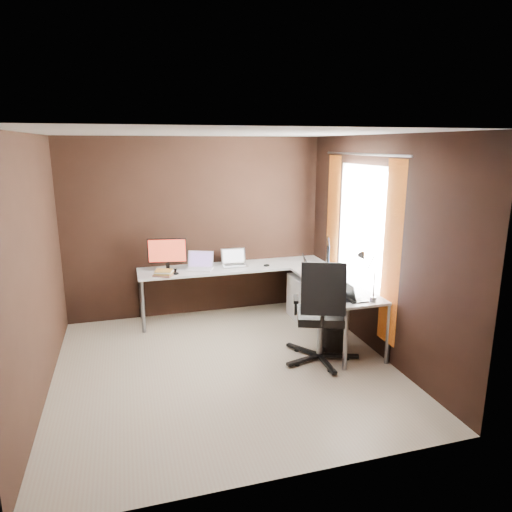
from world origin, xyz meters
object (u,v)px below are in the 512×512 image
(laptop_silver, at_px, (234,262))
(laptop_black_small, at_px, (353,295))
(office_chair, at_px, (320,332))
(book_stack, at_px, (164,273))
(laptop_white, at_px, (200,265))
(wastebasket, at_px, (333,338))
(drawer_pedestal, at_px, (307,297))
(monitor_right, at_px, (328,257))
(monitor_left, at_px, (167,253))
(laptop_black_big, at_px, (312,273))
(desk_lamp, at_px, (367,270))

(laptop_silver, height_order, laptop_black_small, laptop_silver)
(laptop_black_small, height_order, office_chair, office_chair)
(laptop_black_small, bearing_deg, book_stack, 52.38)
(laptop_white, xyz_separation_m, wastebasket, (1.35, -1.42, -0.63))
(laptop_silver, relative_size, laptop_black_small, 1.22)
(laptop_white, bearing_deg, drawer_pedestal, 9.50)
(monitor_right, xyz_separation_m, laptop_white, (-1.51, 0.84, -0.22))
(monitor_left, distance_m, laptop_black_small, 2.54)
(laptop_silver, distance_m, wastebasket, 1.82)
(laptop_black_big, bearing_deg, office_chair, 178.96)
(drawer_pedestal, relative_size, monitor_left, 1.17)
(monitor_left, distance_m, laptop_silver, 0.95)
(laptop_black_small, bearing_deg, office_chair, 77.16)
(laptop_black_big, bearing_deg, laptop_black_small, -158.65)
(laptop_black_big, height_order, laptop_black_small, laptop_black_big)
(monitor_left, height_order, laptop_black_small, monitor_left)
(office_chair, bearing_deg, laptop_black_big, 94.19)
(drawer_pedestal, distance_m, monitor_left, 2.03)
(monitor_left, distance_m, desk_lamp, 2.66)
(drawer_pedestal, xyz_separation_m, monitor_right, (0.06, -0.50, 0.70))
(monitor_left, distance_m, laptop_black_big, 1.94)
(office_chair, bearing_deg, book_stack, 157.78)
(monitor_left, height_order, book_stack, monitor_left)
(book_stack, bearing_deg, laptop_silver, 14.05)
(laptop_black_small, xyz_separation_m, desk_lamp, (0.11, -0.07, 0.30))
(drawer_pedestal, bearing_deg, laptop_black_small, -91.30)
(laptop_white, distance_m, laptop_silver, 0.50)
(monitor_right, relative_size, laptop_black_small, 1.87)
(book_stack, xyz_separation_m, desk_lamp, (2.03, -1.59, 0.30))
(monitor_right, bearing_deg, laptop_black_big, 107.96)
(laptop_black_small, bearing_deg, wastebasket, 13.68)
(monitor_right, bearing_deg, laptop_white, 84.86)
(wastebasket, bearing_deg, laptop_white, 133.43)
(book_stack, bearing_deg, desk_lamp, -37.99)
(monitor_left, relative_size, laptop_silver, 1.45)
(monitor_left, height_order, wastebasket, monitor_left)
(monitor_left, xyz_separation_m, desk_lamp, (1.96, -1.80, 0.09))
(laptop_black_big, distance_m, office_chair, 0.95)
(drawer_pedestal, height_order, monitor_right, monitor_right)
(monitor_left, xyz_separation_m, monitor_right, (1.94, -0.86, 0.02))
(book_stack, distance_m, office_chair, 2.18)
(drawer_pedestal, xyz_separation_m, laptop_white, (-1.44, 0.35, 0.48))
(drawer_pedestal, xyz_separation_m, laptop_black_big, (-0.13, -0.48, 0.49))
(drawer_pedestal, bearing_deg, laptop_black_big, -105.68)
(monitor_right, height_order, laptop_black_big, monitor_right)
(drawer_pedestal, xyz_separation_m, book_stack, (-1.95, 0.15, 0.47))
(monitor_right, xyz_separation_m, laptop_silver, (-1.01, 0.90, -0.22))
(drawer_pedestal, distance_m, monitor_right, 0.86)
(laptop_white, bearing_deg, laptop_black_small, -27.55)
(office_chair, bearing_deg, desk_lamp, 1.84)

